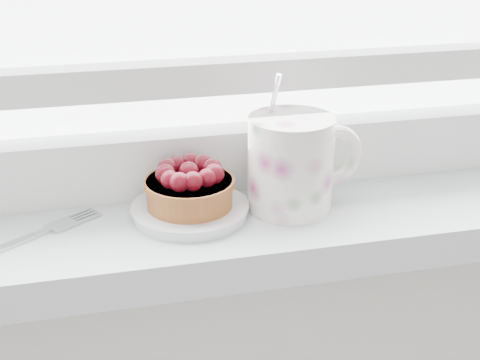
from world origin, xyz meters
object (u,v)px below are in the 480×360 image
object	(u,v)px
saucer	(190,210)
floral_mug	(293,161)
raspberry_tart	(189,186)
fork	(20,241)

from	to	relation	value
saucer	floral_mug	bearing A→B (deg)	-2.48
saucer	raspberry_tart	size ratio (longest dim) A/B	1.32
saucer	raspberry_tart	xyz separation A→B (m)	(0.00, 0.00, 0.03)
floral_mug	fork	size ratio (longest dim) A/B	0.93
raspberry_tart	fork	distance (m)	0.18
floral_mug	fork	distance (m)	0.29
floral_mug	fork	world-z (taller)	floral_mug
raspberry_tart	floral_mug	xyz separation A→B (m)	(0.11, -0.00, 0.02)
raspberry_tart	floral_mug	size ratio (longest dim) A/B	0.64
saucer	floral_mug	world-z (taller)	floral_mug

